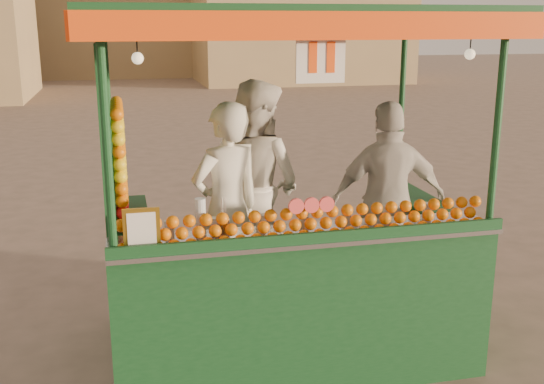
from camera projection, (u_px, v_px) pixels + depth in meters
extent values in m
plane|color=brown|center=(261.00, 334.00, 5.50)|extent=(90.00, 90.00, 0.00)
cube|color=#9F855A|center=(298.00, 24.00, 29.03)|extent=(9.00, 6.00, 5.00)
cube|color=#9F855A|center=(93.00, 3.00, 32.40)|extent=(14.00, 7.00, 7.00)
cube|color=#103B1A|center=(284.00, 327.00, 5.28)|extent=(2.69, 1.65, 0.31)
cylinder|color=black|center=(169.00, 336.00, 5.07)|extent=(0.37, 0.10, 0.37)
cylinder|color=black|center=(390.00, 312.00, 5.48)|extent=(0.37, 0.10, 0.37)
cube|color=#103B1A|center=(309.00, 295.00, 4.51)|extent=(2.69, 0.31, 0.83)
cube|color=#103B1A|center=(131.00, 270.00, 4.97)|extent=(0.31, 1.34, 0.83)
cube|color=#103B1A|center=(417.00, 246.00, 5.50)|extent=(0.31, 1.34, 0.83)
cube|color=#B2B2B7|center=(308.00, 235.00, 4.43)|extent=(2.69, 0.48, 0.03)
cylinder|color=#103B1A|center=(107.00, 145.00, 3.83)|extent=(0.05, 0.05, 1.45)
cylinder|color=#103B1A|center=(497.00, 129.00, 4.41)|extent=(0.05, 0.05, 1.45)
cylinder|color=#103B1A|center=(108.00, 111.00, 5.29)|extent=(0.05, 0.05, 1.45)
cylinder|color=#103B1A|center=(402.00, 102.00, 5.87)|extent=(0.05, 0.05, 1.45)
cube|color=#103B1A|center=(286.00, 13.00, 4.66)|extent=(2.89, 1.86, 0.08)
cube|color=#FC4B0E|center=(325.00, 26.00, 3.80)|extent=(2.89, 0.04, 0.17)
cube|color=#FC4B0E|center=(258.00, 25.00, 5.56)|extent=(2.89, 0.04, 0.17)
cube|color=#FC4B0E|center=(78.00, 25.00, 4.36)|extent=(0.04, 1.86, 0.17)
cube|color=#FC4B0E|center=(467.00, 25.00, 5.00)|extent=(0.04, 1.86, 0.17)
cylinder|color=#FC4E4C|center=(311.00, 205.00, 4.23)|extent=(0.10, 0.03, 0.10)
cube|color=#C08B24|center=(142.00, 231.00, 4.01)|extent=(0.23, 0.02, 0.29)
cube|color=white|center=(321.00, 57.00, 3.93)|extent=(0.31, 0.02, 0.31)
sphere|color=#FFE5B2|center=(138.00, 58.00, 3.82)|extent=(0.07, 0.07, 0.07)
sphere|color=#FFE5B2|center=(470.00, 54.00, 4.31)|extent=(0.07, 0.07, 0.07)
imported|color=silver|center=(227.00, 209.00, 5.06)|extent=(0.72, 0.61, 1.68)
imported|color=white|center=(256.00, 185.00, 5.58)|extent=(1.07, 1.11, 1.80)
imported|color=beige|center=(388.00, 202.00, 5.33)|extent=(1.00, 0.50, 1.65)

